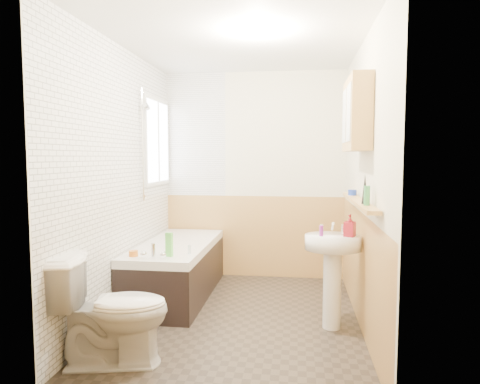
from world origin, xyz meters
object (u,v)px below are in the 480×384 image
(bathtub, at_px, (177,268))
(toilet, at_px, (112,310))
(pine_shelf, at_px, (358,201))
(medicine_cabinet, at_px, (357,115))
(sink, at_px, (333,262))

(bathtub, distance_m, toilet, 1.53)
(bathtub, relative_size, pine_shelf, 1.09)
(toilet, distance_m, medicine_cabinet, 2.44)
(toilet, bearing_deg, bathtub, -13.35)
(pine_shelf, xyz_separation_m, medicine_cabinet, (-0.03, 0.02, 0.72))
(toilet, bearing_deg, sink, -73.72)
(bathtub, distance_m, sink, 1.72)
(bathtub, relative_size, toilet, 2.10)
(bathtub, height_order, sink, sink)
(bathtub, distance_m, pine_shelf, 2.06)
(bathtub, distance_m, medicine_cabinet, 2.41)
(bathtub, height_order, medicine_cabinet, medicine_cabinet)
(sink, relative_size, medicine_cabinet, 1.38)
(toilet, relative_size, pine_shelf, 0.52)
(bathtub, relative_size, sink, 1.81)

